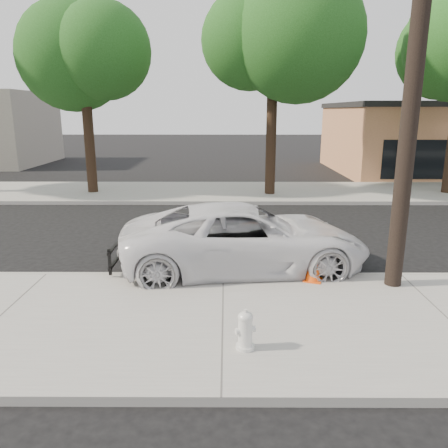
{
  "coord_description": "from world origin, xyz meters",
  "views": [
    {
      "loc": [
        0.06,
        -11.36,
        3.72
      ],
      "look_at": [
        0.01,
        -0.92,
        1.0
      ],
      "focal_mm": 35.0,
      "sensor_mm": 36.0,
      "label": 1
    }
  ],
  "objects_px": {
    "police_cruiser": "(245,238)",
    "fire_hydrant": "(245,331)",
    "utility_pole": "(416,56)",
    "traffic_cone": "(314,265)"
  },
  "relations": [
    {
      "from": "police_cruiser",
      "to": "traffic_cone",
      "type": "bearing_deg",
      "value": -131.77
    },
    {
      "from": "utility_pole",
      "to": "police_cruiser",
      "type": "distance_m",
      "value": 5.13
    },
    {
      "from": "utility_pole",
      "to": "police_cruiser",
      "type": "bearing_deg",
      "value": 158.3
    },
    {
      "from": "utility_pole",
      "to": "fire_hydrant",
      "type": "relative_size",
      "value": 14.73
    },
    {
      "from": "utility_pole",
      "to": "fire_hydrant",
      "type": "distance_m",
      "value": 5.94
    },
    {
      "from": "utility_pole",
      "to": "traffic_cone",
      "type": "bearing_deg",
      "value": 173.11
    },
    {
      "from": "utility_pole",
      "to": "police_cruiser",
      "type": "relative_size",
      "value": 1.57
    },
    {
      "from": "police_cruiser",
      "to": "fire_hydrant",
      "type": "xyz_separation_m",
      "value": [
        -0.15,
        -3.83,
        -0.35
      ]
    },
    {
      "from": "traffic_cone",
      "to": "utility_pole",
      "type": "bearing_deg",
      "value": -6.89
    },
    {
      "from": "utility_pole",
      "to": "fire_hydrant",
      "type": "height_order",
      "value": "utility_pole"
    }
  ]
}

